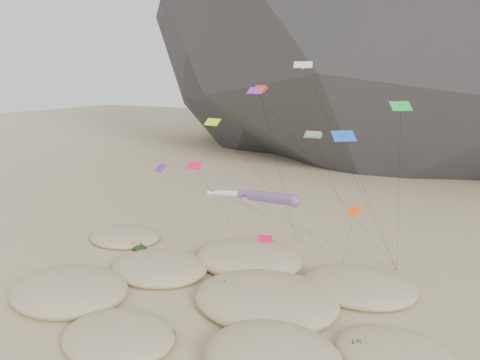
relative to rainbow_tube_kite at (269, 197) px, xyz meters
The scene contains 9 objects.
ground 14.26m from the rainbow_tube_kite, 116.63° to the right, with size 500.00×500.00×0.00m, color #CCB789.
dunes 12.49m from the rainbow_tube_kite, 145.71° to the right, with size 53.79×33.94×4.00m.
dune_grass 11.89m from the rainbow_tube_kite, 138.70° to the right, with size 39.64×29.80×1.61m.
kite_stakes 19.75m from the rainbow_tube_kite, 98.59° to the left, with size 23.50×6.36×0.30m.
rainbow_tube_kite is the anchor object (origin of this frame).
white_tube_kite 9.58m from the rainbow_tube_kite, 147.63° to the left, with size 8.10×13.74×10.61m.
orange_parafoil 14.21m from the rainbow_tube_kite, 123.72° to the left, with size 2.87×12.29×23.80m.
multi_parafoil 9.14m from the rainbow_tube_kite, 63.92° to the left, with size 3.73×15.48×18.66m.
delta_kites 7.02m from the rainbow_tube_kite, 103.16° to the left, with size 32.52×18.94×26.60m.
Camera 1 is at (24.36, -38.91, 25.31)m, focal length 35.00 mm.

